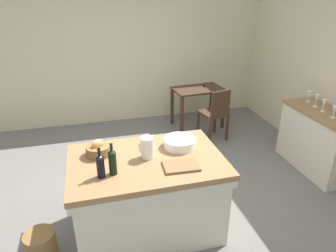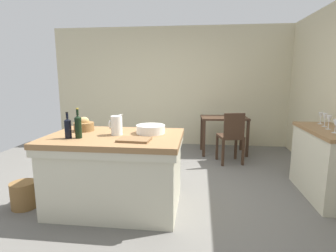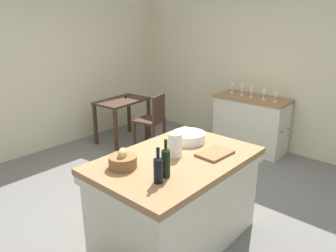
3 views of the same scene
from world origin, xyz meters
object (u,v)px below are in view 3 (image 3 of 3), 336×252
island_table (176,196)px  pitcher (175,144)px  wine_glass_far_left (276,95)px  wine_glass_right (242,88)px  cutting_board (215,153)px  wine_glass_middle (252,90)px  wine_bottle_amber (158,169)px  wash_bowl (189,137)px  wooden_chair (152,119)px  writing_desk (122,107)px  bread_basket (123,161)px  wine_glass_left (264,93)px  side_cabinet (250,123)px  wine_glass_far_right (232,86)px  wine_bottle_dark (166,161)px

island_table → pitcher: bearing=54.6°
wine_glass_far_left → wine_glass_right: size_ratio=0.85×
cutting_board → wine_glass_middle: wine_glass_middle is taller
wine_bottle_amber → wine_glass_far_left: bearing=7.4°
wine_glass_right → pitcher: bearing=-163.6°
island_table → wash_bowl: wash_bowl is taller
island_table → wine_glass_far_left: bearing=4.2°
island_table → pitcher: (0.02, 0.03, 0.51)m
wooden_chair → wine_glass_right: (1.07, -1.01, 0.50)m
wash_bowl → wine_bottle_amber: size_ratio=1.19×
writing_desk → cutting_board: (-1.16, -2.67, 0.26)m
bread_basket → wine_glass_far_left: bread_basket is taller
bread_basket → cutting_board: (0.74, -0.43, -0.05)m
wine_glass_left → wooden_chair: bearing=125.4°
side_cabinet → wine_bottle_amber: wine_bottle_amber is taller
writing_desk → wine_bottle_amber: size_ratio=3.31×
wooden_chair → wine_glass_far_right: (1.10, -0.81, 0.49)m
side_cabinet → island_table: bearing=-167.3°
writing_desk → wine_bottle_dark: 3.20m
writing_desk → wine_glass_far_left: wine_glass_far_left is taller
wash_bowl → wine_glass_middle: bearing=11.4°
cutting_board → wine_glass_left: 2.33m
pitcher → wine_bottle_amber: 0.52m
wine_bottle_dark → cutting_board: bearing=-4.3°
side_cabinet → wine_bottle_amber: size_ratio=4.13×
writing_desk → wine_glass_right: wine_glass_right is taller
wooden_chair → island_table: bearing=-130.4°
island_table → writing_desk: 2.84m
pitcher → wine_bottle_dark: (-0.36, -0.21, 0.02)m
cutting_board → wine_glass_far_left: wine_glass_far_left is taller
wine_bottle_dark → wine_glass_left: wine_bottle_dark is taller
writing_desk → wine_glass_right: bearing=-55.3°
wine_glass_middle → wine_glass_right: size_ratio=0.99×
pitcher → island_table: bearing=-125.4°
wine_bottle_dark → wine_glass_left: bearing=11.0°
wooden_chair → bread_basket: (-1.98, -1.59, 0.42)m
writing_desk → wine_glass_middle: bearing=-58.9°
writing_desk → wine_glass_far_left: 2.52m
wooden_chair → bread_basket: size_ratio=3.82×
wash_bowl → wine_glass_middle: 2.21m
cutting_board → pitcher: bearing=136.3°
pitcher → wash_bowl: 0.40m
writing_desk → wine_glass_middle: 2.18m
wash_bowl → wine_glass_middle: wine_glass_middle is taller
pitcher → wine_bottle_amber: bearing=-154.0°
wash_bowl → wine_glass_middle: (2.17, 0.44, 0.09)m
pitcher → wine_bottle_amber: wine_bottle_amber is taller
wash_bowl → wine_glass_right: size_ratio=1.90×
bread_basket → wine_glass_far_left: size_ratio=1.59×
pitcher → bread_basket: size_ratio=1.09×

